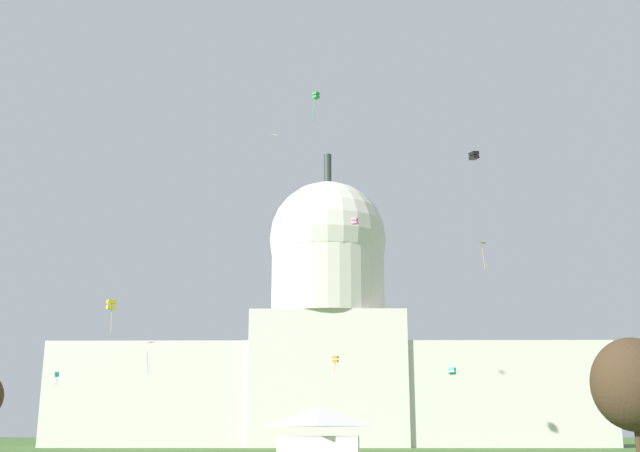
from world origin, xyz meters
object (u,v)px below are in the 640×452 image
tree_east_far (633,384)px  kite_orange_low (335,359)px  kite_turquoise_low (452,371)px  kite_yellow_low (111,305)px  kite_gold_mid (485,245)px  kite_pink_high (355,221)px  kite_white_high (274,137)px  kite_red_low (147,348)px  capitol_building (328,350)px  kite_cyan_low (57,376)px  kite_black_high (474,156)px  event_tent (320,439)px  kite_green_high (316,96)px

tree_east_far → kite_orange_low: bearing=135.9°
kite_orange_low → kite_turquoise_low: 28.60m
tree_east_far → kite_yellow_low: (-52.89, -4.25, 7.61)m
kite_gold_mid → kite_pink_high: bearing=145.2°
kite_pink_high → kite_white_high: bearing=34.7°
kite_red_low → kite_pink_high: bearing=93.5°
capitol_building → kite_white_high: bearing=-100.4°
kite_turquoise_low → kite_white_high: size_ratio=1.19×
kite_cyan_low → kite_black_high: bearing=-1.0°
kite_orange_low → kite_cyan_low: 43.39m
kite_orange_low → kite_black_high: bearing=-16.2°
event_tent → kite_yellow_low: kite_yellow_low is taller
capitol_building → kite_yellow_low: 98.25m
kite_orange_low → kite_yellow_low: bearing=-104.8°
kite_turquoise_low → kite_green_high: bearing=93.5°
capitol_building → kite_gold_mid: (26.13, -47.63, 12.43)m
kite_black_high → kite_white_high: 40.95m
kite_turquoise_low → kite_white_high: (-29.75, -7.65, 38.60)m
kite_turquoise_low → kite_cyan_low: kite_turquoise_low is taller
kite_orange_low → kite_black_high: 34.14m
kite_white_high → kite_cyan_low: bearing=-6.2°
capitol_building → kite_yellow_low: (-21.56, -95.72, -5.01)m
kite_cyan_low → kite_orange_low: bearing=7.0°
kite_white_high → kite_yellow_low: bearing=61.5°
kite_turquoise_low → kite_red_low: kite_turquoise_low is taller
kite_gold_mid → kite_red_low: 59.85m
kite_gold_mid → kite_turquoise_low: (-5.39, 6.24, -19.93)m
kite_yellow_low → kite_orange_low: bearing=-153.5°
kite_white_high → kite_red_low: kite_white_high is taller
tree_east_far → kite_red_low: 55.68m
kite_yellow_low → kite_cyan_low: 47.09m
tree_east_far → kite_white_high: 73.06m
kite_yellow_low → kite_white_high: (12.55, 46.68, 36.10)m
kite_black_high → kite_pink_high: 32.95m
capitol_building → event_tent: size_ratio=15.89×
kite_yellow_low → kite_pink_high: (26.19, 49.72, 22.14)m
kite_orange_low → kite_pink_high: size_ratio=1.71×
event_tent → kite_yellow_low: 25.64m
kite_pink_high → kite_gold_mid: bearing=-162.1°
tree_east_far → kite_red_low: (-53.49, 14.54, 5.26)m
kite_black_high → kite_red_low: (-41.70, -1.56, -25.45)m
kite_yellow_low → event_tent: bearing=131.8°
kite_yellow_low → kite_black_high: kite_black_high is taller
kite_orange_low → kite_red_low: kite_red_low is taller
capitol_building → kite_black_high: size_ratio=83.05×
kite_red_low → kite_green_high: kite_green_high is taller
kite_orange_low → kite_cyan_low: bearing=-172.7°
kite_black_high → kite_pink_high: (-14.91, 29.36, -0.97)m
kite_white_high → kite_pink_high: kite_white_high is taller
kite_green_high → kite_pink_high: kite_green_high is taller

